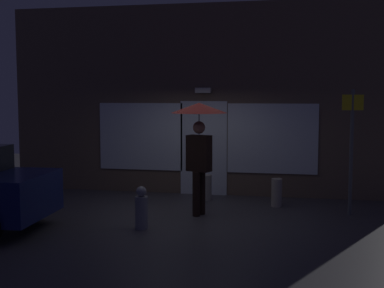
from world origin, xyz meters
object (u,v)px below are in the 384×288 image
person_with_umbrella (199,127)px  street_sign_post (351,144)px  sidewalk_bollard (277,193)px  fire_hydrant (141,209)px  sidewalk_bollard_2 (207,187)px

person_with_umbrella → street_sign_post: 2.97m
sidewalk_bollard → fire_hydrant: (-2.26, -2.30, 0.05)m
street_sign_post → sidewalk_bollard: bearing=161.5°
person_with_umbrella → sidewalk_bollard: bearing=-123.5°
sidewalk_bollard → sidewalk_bollard_2: 1.60m
street_sign_post → fire_hydrant: street_sign_post is taller
street_sign_post → fire_hydrant: (-3.69, -1.82, -1.04)m
person_with_umbrella → fire_hydrant: (-0.80, -1.23, -1.37)m
fire_hydrant → street_sign_post: bearing=26.2°
fire_hydrant → sidewalk_bollard_2: bearing=75.2°
sidewalk_bollard_2 → fire_hydrant: fire_hydrant is taller
sidewalk_bollard_2 → fire_hydrant: size_ratio=0.75×
street_sign_post → sidewalk_bollard: (-1.43, 0.48, -1.09)m
person_with_umbrella → sidewalk_bollard: size_ratio=3.70×
street_sign_post → sidewalk_bollard_2: (-2.99, 0.84, -1.10)m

